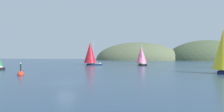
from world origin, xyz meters
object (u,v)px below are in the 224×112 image
sailboat_crimson_sail (90,53)px  sailboat_pink_spinnaker (142,55)px  sailboat_yellow_sail (224,50)px  channel_buoy (21,74)px

sailboat_crimson_sail → sailboat_pink_spinnaker: 20.08m
sailboat_yellow_sail → channel_buoy: 39.61m
channel_buoy → sailboat_pink_spinnaker: bearing=62.9°
sailboat_crimson_sail → sailboat_pink_spinnaker: bearing=4.4°
sailboat_crimson_sail → sailboat_yellow_sail: 47.48m
sailboat_yellow_sail → channel_buoy: (-38.06, -10.03, -4.40)m
sailboat_pink_spinnaker → channel_buoy: size_ratio=3.18×
sailboat_yellow_sail → sailboat_crimson_sail: bearing=140.8°
sailboat_crimson_sail → channel_buoy: size_ratio=3.77×
sailboat_pink_spinnaker → sailboat_yellow_sail: (16.79, -31.55, 0.95)m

